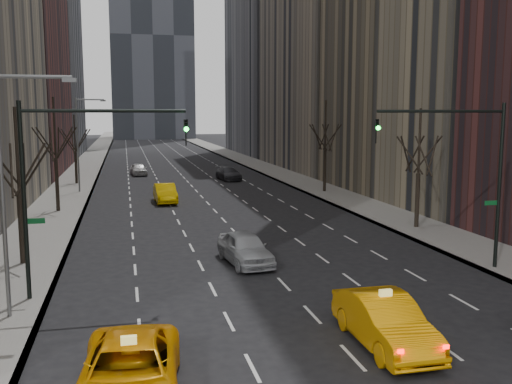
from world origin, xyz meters
TOP-DOWN VIEW (x-y plane):
  - sidewalk_left at (-12.25, 70.00)m, footprint 4.50×320.00m
  - sidewalk_right at (12.25, 70.00)m, footprint 4.50×320.00m
  - tree_lw_b at (-12.00, 18.00)m, footprint 3.36×3.50m
  - tree_lw_c at (-12.00, 34.00)m, footprint 3.36×3.50m
  - tree_lw_d at (-12.00, 52.00)m, footprint 3.36×3.50m
  - tree_rw_b at (12.00, 22.00)m, footprint 3.36×3.50m
  - tree_rw_c at (12.00, 40.00)m, footprint 3.36×3.50m
  - traffic_mast_left at (-9.11, 12.00)m, footprint 6.69×0.39m
  - traffic_mast_right at (9.11, 12.00)m, footprint 6.69×0.39m
  - streetlight_near at (-10.84, 10.00)m, footprint 2.83×0.22m
  - streetlight_far at (-10.84, 45.00)m, footprint 2.83×0.22m
  - taxi_suv at (-6.89, 2.75)m, footprint 3.18×6.00m
  - taxi_sedan at (1.37, 4.64)m, footprint 1.83×5.19m
  - silver_sedan_ahead at (-0.97, 15.86)m, footprint 2.49×5.03m
  - far_taxi at (-3.53, 37.22)m, footprint 1.88×4.97m
  - far_suv_grey at (4.79, 52.55)m, footprint 2.56×5.32m
  - far_car_white at (-5.21, 60.05)m, footprint 2.21×4.56m

SIDE VIEW (x-z plane):
  - sidewalk_left at x=-12.25m, z-range 0.00..0.15m
  - sidewalk_right at x=12.25m, z-range 0.00..0.15m
  - far_suv_grey at x=4.79m, z-range 0.00..1.49m
  - far_car_white at x=-5.21m, z-range 0.00..1.50m
  - taxi_suv at x=-6.89m, z-range 0.00..1.61m
  - far_taxi at x=-3.53m, z-range 0.00..1.62m
  - silver_sedan_ahead at x=-0.97m, z-range 0.00..1.65m
  - taxi_sedan at x=1.37m, z-range 0.00..1.71m
  - tree_lw_d at x=-12.00m, z-range -0.12..7.24m
  - tree_lw_b at x=-12.00m, z-range -0.19..7.63m
  - tree_rw_b at x=12.00m, z-range -0.19..7.63m
  - tree_lw_c at x=-12.00m, z-range -0.33..8.41m
  - tree_rw_c at x=12.00m, z-range -0.33..8.41m
  - traffic_mast_left at x=-9.11m, z-range 1.49..9.49m
  - traffic_mast_right at x=9.11m, z-range 1.49..9.49m
  - streetlight_near at x=-10.84m, z-range 1.12..10.12m
  - streetlight_far at x=-10.84m, z-range 1.12..10.12m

